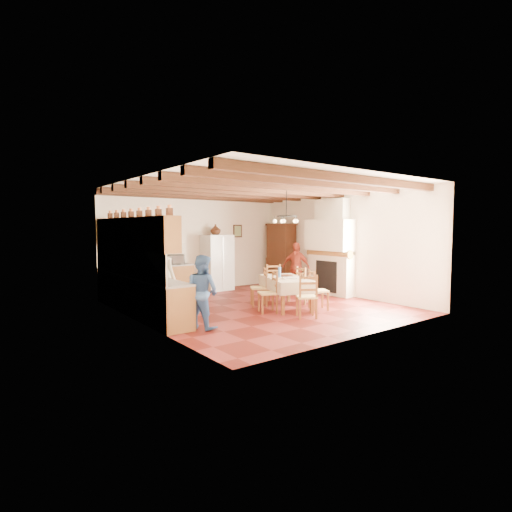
{
  "coord_description": "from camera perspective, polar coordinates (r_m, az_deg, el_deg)",
  "views": [
    {
      "loc": [
        -6.02,
        -7.77,
        1.99
      ],
      "look_at": [
        0.1,
        0.3,
        1.25
      ],
      "focal_mm": 28.0,
      "sensor_mm": 36.0,
      "label": 1
    }
  ],
  "objects": [
    {
      "name": "lower_cabinets_back",
      "position": [
        11.72,
        -14.44,
        -3.6
      ],
      "size": [
        2.3,
        0.6,
        0.86
      ],
      "primitive_type": "cube",
      "color": "brown",
      "rests_on": "ground"
    },
    {
      "name": "chair_right_near",
      "position": [
        9.72,
        8.93,
        -4.81
      ],
      "size": [
        0.54,
        0.55,
        0.96
      ],
      "primitive_type": null,
      "rotation": [
        0.0,
        0.0,
        1.12
      ],
      "color": "brown",
      "rests_on": "floor"
    },
    {
      "name": "chair_left_far",
      "position": [
        10.07,
        0.41,
        -4.45
      ],
      "size": [
        0.56,
        0.56,
        0.96
      ],
      "primitive_type": null,
      "rotation": [
        0.0,
        0.0,
        -2.09
      ],
      "color": "brown",
      "rests_on": "floor"
    },
    {
      "name": "lower_cabinets_left",
      "position": [
        9.55,
        -16.4,
        -5.39
      ],
      "size": [
        0.6,
        4.3,
        0.86
      ],
      "primitive_type": "cube",
      "color": "brown",
      "rests_on": "ground"
    },
    {
      "name": "wall_back",
      "position": [
        12.57,
        -8.55,
        1.9
      ],
      "size": [
        6.0,
        0.02,
        3.0
      ],
      "primitive_type": "cube",
      "color": "white",
      "rests_on": "ground"
    },
    {
      "name": "wall_picture",
      "position": [
        13.35,
        -2.65,
        3.58
      ],
      "size": [
        0.34,
        0.03,
        0.42
      ],
      "primitive_type": "cube",
      "color": "black",
      "rests_on": "ground"
    },
    {
      "name": "backsplash_left",
      "position": [
        9.36,
        -18.12,
        -0.87
      ],
      "size": [
        0.03,
        4.3,
        0.6
      ],
      "primitive_type": "cube",
      "color": "beige",
      "rests_on": "ground"
    },
    {
      "name": "chair_left_near",
      "position": [
        9.28,
        1.69,
        -5.19
      ],
      "size": [
        0.54,
        0.55,
        0.96
      ],
      "primitive_type": null,
      "rotation": [
        0.0,
        0.0,
        -2.0
      ],
      "color": "brown",
      "rests_on": "floor"
    },
    {
      "name": "fridge_vase",
      "position": [
        12.55,
        -5.8,
        3.79
      ],
      "size": [
        0.38,
        0.38,
        0.33
      ],
      "primitive_type": "imported",
      "rotation": [
        0.0,
        0.0,
        -0.19
      ],
      "color": "#361B0D",
      "rests_on": "refrigerator"
    },
    {
      "name": "backsplash_back",
      "position": [
        11.9,
        -15.04,
        0.23
      ],
      "size": [
        2.3,
        0.03,
        0.6
      ],
      "primitive_type": "cube",
      "color": "beige",
      "rests_on": "ground"
    },
    {
      "name": "person_man",
      "position": [
        9.09,
        -12.76,
        -3.27
      ],
      "size": [
        0.52,
        0.67,
        1.66
      ],
      "primitive_type": "imported",
      "rotation": [
        0.0,
        0.0,
        1.78
      ],
      "color": "silver",
      "rests_on": "floor"
    },
    {
      "name": "wall_right",
      "position": [
        11.92,
        12.11,
        1.73
      ],
      "size": [
        0.02,
        6.5,
        3.0
      ],
      "primitive_type": "cube",
      "color": "white",
      "rests_on": "ground"
    },
    {
      "name": "chandelier",
      "position": [
        9.75,
        4.36,
        5.69
      ],
      "size": [
        0.47,
        0.47,
        0.03
      ],
      "primitive_type": "torus",
      "color": "black",
      "rests_on": "ground"
    },
    {
      "name": "floor",
      "position": [
        10.03,
        0.59,
        -7.32
      ],
      "size": [
        6.0,
        6.5,
        0.02
      ],
      "primitive_type": "cube",
      "color": "#48100C",
      "rests_on": "ground"
    },
    {
      "name": "dining_table",
      "position": [
        9.83,
        4.31,
        -3.57
      ],
      "size": [
        1.43,
        1.91,
        0.75
      ],
      "rotation": [
        0.0,
        0.0,
        -0.37
      ],
      "color": "beige",
      "rests_on": "floor"
    },
    {
      "name": "chair_end_near",
      "position": [
        8.86,
        7.26,
        -5.67
      ],
      "size": [
        0.57,
        0.56,
        0.96
      ],
      "primitive_type": null,
      "rotation": [
        0.0,
        0.0,
        2.57
      ],
      "color": "brown",
      "rests_on": "floor"
    },
    {
      "name": "ceiling_beams",
      "position": [
        9.87,
        0.6,
        9.53
      ],
      "size": [
        6.0,
        6.3,
        0.16
      ],
      "primitive_type": null,
      "color": "#391C11",
      "rests_on": "ground"
    },
    {
      "name": "wall_front",
      "position": [
        7.54,
        15.95,
        0.28
      ],
      "size": [
        6.0,
        0.02,
        3.0
      ],
      "primitive_type": "cube",
      "color": "white",
      "rests_on": "ground"
    },
    {
      "name": "chair_end_far",
      "position": [
        10.91,
        2.67,
        -3.78
      ],
      "size": [
        0.56,
        0.55,
        0.96
      ],
      "primitive_type": null,
      "rotation": [
        0.0,
        0.0,
        -0.51
      ],
      "color": "brown",
      "rests_on": "floor"
    },
    {
      "name": "countertop_back",
      "position": [
        11.67,
        -14.48,
        -1.41
      ],
      "size": [
        2.34,
        0.62,
        0.04
      ],
      "primitive_type": "cube",
      "color": "slate",
      "rests_on": "lower_cabinets_back"
    },
    {
      "name": "person_woman_red",
      "position": [
        12.13,
        5.71,
        -1.64
      ],
      "size": [
        0.7,
        0.97,
        1.53
      ],
      "primitive_type": "imported",
      "rotation": [
        0.0,
        0.0,
        -1.16
      ],
      "color": "#A63B28",
      "rests_on": "floor"
    },
    {
      "name": "wall_left",
      "position": [
        8.35,
        -15.97,
        0.65
      ],
      "size": [
        0.02,
        6.5,
        3.0
      ],
      "primitive_type": "cube",
      "color": "white",
      "rests_on": "ground"
    },
    {
      "name": "chair_right_far",
      "position": [
        10.5,
        7.2,
        -4.12
      ],
      "size": [
        0.46,
        0.47,
        0.96
      ],
      "primitive_type": null,
      "rotation": [
        0.0,
        0.0,
        1.43
      ],
      "color": "brown",
      "rests_on": "floor"
    },
    {
      "name": "microwave",
      "position": [
        11.94,
        -11.39,
        -0.48
      ],
      "size": [
        0.58,
        0.48,
        0.27
      ],
      "primitive_type": "imported",
      "rotation": [
        0.0,
        0.0,
        -0.33
      ],
      "color": "silver",
      "rests_on": "countertop_back"
    },
    {
      "name": "countertop_left",
      "position": [
        9.49,
        -16.45,
        -2.71
      ],
      "size": [
        0.62,
        4.3,
        0.04
      ],
      "primitive_type": "cube",
      "color": "slate",
      "rests_on": "lower_cabinets_left"
    },
    {
      "name": "refrigerator",
      "position": [
        12.61,
        -5.63,
        -0.93
      ],
      "size": [
        0.88,
        0.73,
        1.74
      ],
      "primitive_type": "cube",
      "rotation": [
        0.0,
        0.0,
        0.01
      ],
      "color": "silver",
      "rests_on": "floor"
    },
    {
      "name": "hutch",
      "position": [
        13.46,
        3.6,
        0.16
      ],
      "size": [
        0.57,
        1.19,
        2.1
      ],
      "primitive_type": null,
      "rotation": [
        0.0,
        0.0,
        -0.07
      ],
      "color": "#361B0D",
      "rests_on": "floor"
    },
    {
      "name": "ceiling",
      "position": [
        9.88,
        0.6,
        10.1
      ],
      "size": [
        6.0,
        6.5,
        0.02
      ],
      "primitive_type": "cube",
      "color": "white",
      "rests_on": "ground"
    },
    {
      "name": "fireplace",
      "position": [
        11.84,
        10.45,
        1.26
      ],
      "size": [
        0.56,
        1.6,
        2.8
      ],
      "primitive_type": null,
      "color": "beige",
      "rests_on": "ground"
    },
    {
      "name": "person_woman_blue",
      "position": [
        7.91,
        -7.69,
        -5.06
      ],
      "size": [
        0.74,
        0.84,
        1.45
      ],
      "primitive_type": "imported",
      "rotation": [
        0.0,
        0.0,
        1.88
      ],
      "color": "#325186",
      "rests_on": "floor"
    },
    {
      "name": "upper_cabinets",
      "position": [
        9.38,
        -17.29,
        3.13
      ],
      "size": [
        0.35,
        4.2,
        0.7
      ],
      "primitive_type": "cube",
      "color": "brown",
      "rests_on": "ground"
    }
  ]
}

